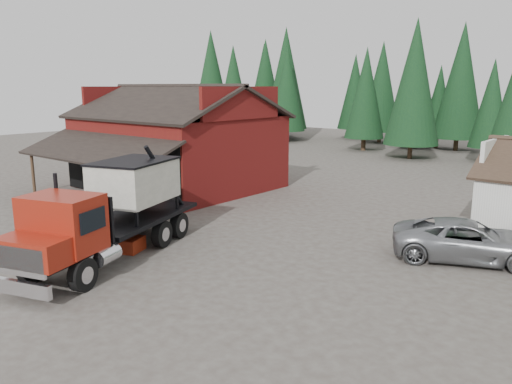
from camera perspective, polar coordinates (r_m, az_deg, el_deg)
The scene contains 8 objects.
ground at distance 21.70m, azimuth -9.11°, elevation -7.01°, with size 120.00×120.00×0.00m, color #483F38.
red_barn at distance 35.60m, azimuth -9.01°, elevation 4.88°, with size 12.80×13.63×7.18m.
conifer_backdrop at distance 57.98m, azimuth 23.86°, elevation 4.02°, with size 76.00×16.00×16.00m, color black, non-canonical shape.
near_pine_a at distance 55.91m, azimuth -2.59°, elevation 11.34°, with size 4.40×4.40×11.40m.
near_pine_d at distance 51.29m, azimuth 17.64°, elevation 11.87°, with size 5.28×5.28×13.40m.
feed_truck at distance 21.27m, azimuth -16.17°, elevation -1.84°, with size 5.72×10.26×4.49m.
silver_car at distance 22.23m, azimuth 23.11°, elevation -5.14°, with size 2.76×6.00×1.67m, color #929599.
equip_box at distance 22.33m, azimuth -13.92°, elevation -5.87°, with size 0.70×1.10×0.60m, color maroon.
Camera 1 is at (15.55, -13.42, 7.01)m, focal length 35.00 mm.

